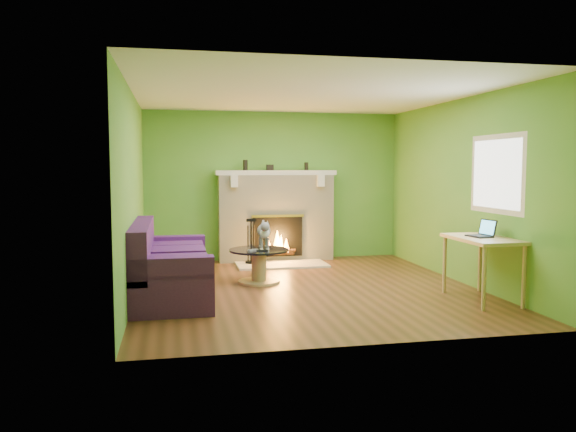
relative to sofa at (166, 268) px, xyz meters
name	(u,v)px	position (x,y,z in m)	size (l,w,h in m)	color
floor	(306,288)	(1.86, 0.18, -0.37)	(5.00, 5.00, 0.00)	#502F16
ceiling	(307,94)	(1.86, 0.18, 2.23)	(5.00, 5.00, 0.00)	white
wall_back	(274,186)	(1.86, 2.68, 0.93)	(5.00, 5.00, 0.00)	#4C9330
wall_front	(371,205)	(1.86, -2.32, 0.93)	(5.00, 5.00, 0.00)	#4C9330
wall_left	(133,194)	(-0.39, 0.18, 0.93)	(5.00, 5.00, 0.00)	#4C9330
wall_right	(461,191)	(4.11, 0.18, 0.93)	(5.00, 5.00, 0.00)	#4C9330
window_frame	(497,174)	(4.10, -0.72, 1.18)	(1.20, 1.20, 0.00)	silver
window_pane	(496,174)	(4.09, -0.72, 1.18)	(1.06, 1.06, 0.00)	white
fireplace	(276,217)	(1.86, 2.49, 0.40)	(2.10, 0.46, 1.58)	beige
hearth	(282,264)	(1.86, 1.98, -0.35)	(1.50, 0.75, 0.03)	beige
mantel	(276,173)	(1.86, 2.47, 1.17)	(2.10, 0.28, 0.08)	beige
sofa	(166,268)	(0.00, 0.00, 0.00)	(0.96, 2.12, 0.95)	#421759
coffee_table	(259,263)	(1.28, 0.66, -0.09)	(0.85, 0.85, 0.48)	tan
desk	(483,245)	(3.81, -0.93, 0.32)	(0.61, 1.06, 0.78)	tan
cat	(264,234)	(1.36, 0.71, 0.32)	(0.25, 0.67, 0.42)	slate
remote_silver	(253,250)	(1.18, 0.54, 0.12)	(0.17, 0.04, 0.02)	#959597
remote_black	(262,250)	(1.30, 0.48, 0.12)	(0.16, 0.04, 0.02)	black
laptop	(479,228)	(3.79, -0.88, 0.52)	(0.25, 0.29, 0.22)	black
fire_tools	(251,241)	(1.37, 2.13, 0.04)	(0.20, 0.20, 0.75)	black
mantel_vase_left	(245,165)	(1.32, 2.50, 1.30)	(0.08, 0.08, 0.18)	black
mantel_vase_right	(306,166)	(2.40, 2.50, 1.28)	(0.07, 0.07, 0.14)	black
mantel_box	(270,167)	(1.75, 2.50, 1.26)	(0.12, 0.08, 0.10)	black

